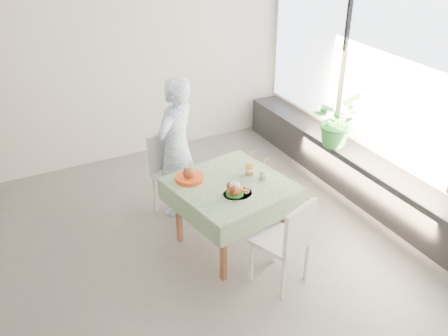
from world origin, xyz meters
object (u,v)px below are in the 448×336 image
diner (176,148)px  chair_near (281,257)px  chair_far (177,188)px  potted_plant (336,120)px  cafe_table (231,208)px  main_dish (236,191)px  juice_cup_orange (250,168)px

diner → chair_near: bearing=71.3°
chair_far → potted_plant: (1.99, -0.26, 0.54)m
cafe_table → main_dish: size_ratio=4.00×
chair_far → juice_cup_orange: 1.06m
potted_plant → chair_far: bearing=172.7°
cafe_table → potted_plant: bearing=18.8°
chair_near → diner: (-0.36, 1.56, 0.52)m
potted_plant → diner: bearing=172.3°
chair_far → cafe_table: bearing=-75.1°
cafe_table → main_dish: bearing=-106.2°
chair_near → main_dish: chair_near is taller
juice_cup_orange → potted_plant: 1.60m
chair_far → chair_near: (0.38, -1.55, -0.01)m
chair_near → diner: 1.69m
chair_near → potted_plant: size_ratio=1.38×
juice_cup_orange → potted_plant: size_ratio=0.45×
cafe_table → chair_far: size_ratio=1.27×
main_dish → potted_plant: size_ratio=0.46×
diner → main_dish: bearing=65.9°
main_dish → chair_near: bearing=-65.6°
chair_far → juice_cup_orange: size_ratio=3.20×
juice_cup_orange → chair_near: bearing=-97.6°
main_dish → juice_cup_orange: 0.44m
chair_far → diner: 0.51m
chair_far → chair_near: size_ratio=1.04×
chair_far → juice_cup_orange: bearing=-58.1°
potted_plant → cafe_table: bearing=-161.2°
main_dish → potted_plant: bearing=24.2°
chair_near → juice_cup_orange: 0.94m
main_dish → diner: bearing=97.7°
chair_near → main_dish: size_ratio=3.02×
chair_near → main_dish: bearing=114.4°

